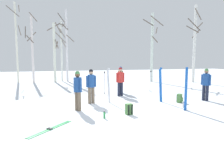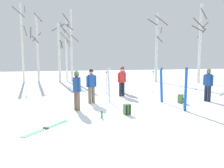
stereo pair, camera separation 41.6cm
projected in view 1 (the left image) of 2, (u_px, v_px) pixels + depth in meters
ground_plane at (127, 112)px, 9.27m from camera, size 60.00×60.00×0.00m
person_0 at (78, 88)px, 9.35m from camera, size 0.34×0.46×1.72m
person_1 at (91, 84)px, 10.82m from camera, size 0.51×0.34×1.72m
person_2 at (206, 82)px, 11.55m from camera, size 0.34×0.47×1.72m
person_3 at (120, 78)px, 14.09m from camera, size 0.43×0.36×1.72m
person_4 at (120, 80)px, 12.94m from camera, size 0.52×0.34×1.72m
ski_pair_planted_0 at (186, 89)px, 9.38m from camera, size 0.13×0.03×1.87m
ski_pair_planted_1 at (161, 85)px, 11.28m from camera, size 0.16×0.17×1.78m
ski_pair_planted_2 at (109, 86)px, 11.04m from camera, size 0.15×0.22×1.77m
ski_pair_lying_0 at (51, 129)px, 7.01m from camera, size 1.43×1.56×0.05m
ski_poles_0 at (151, 81)px, 14.45m from camera, size 0.07×0.25×1.42m
ski_poles_1 at (104, 82)px, 13.59m from camera, size 0.07×0.23×1.43m
backpack_0 at (180, 98)px, 11.15m from camera, size 0.34×0.35×0.44m
backpack_1 at (129, 109)px, 8.78m from camera, size 0.29×0.31×0.44m
water_bottle_0 at (183, 105)px, 10.01m from camera, size 0.07×0.07×0.27m
water_bottle_1 at (104, 115)px, 8.21m from camera, size 0.08×0.08×0.27m
birch_tree_0 at (16, 42)px, 19.70m from camera, size 1.10×1.07×7.18m
birch_tree_1 at (32, 48)px, 19.63m from camera, size 1.13×1.11×6.18m
birch_tree_2 at (55, 51)px, 20.12m from camera, size 1.28×1.30×5.48m
birch_tree_3 at (62, 49)px, 21.09m from camera, size 1.27×1.27×5.83m
birch_tree_4 at (67, 45)px, 20.62m from camera, size 1.49×1.02×6.74m
birch_tree_5 at (152, 46)px, 20.61m from camera, size 1.67×1.20×6.42m
birch_tree_6 at (195, 42)px, 20.07m from camera, size 1.41×1.40×7.03m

